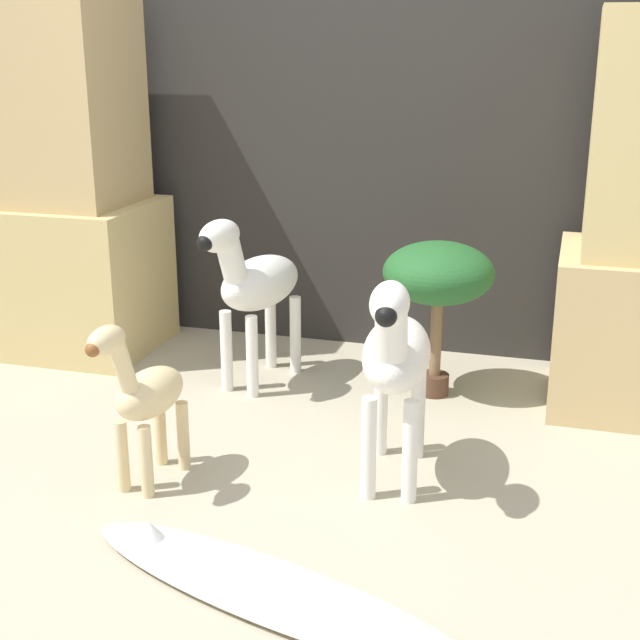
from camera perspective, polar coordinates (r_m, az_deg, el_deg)
name	(u,v)px	position (r m, az deg, el deg)	size (l,w,h in m)	color
ground_plane	(227,520)	(2.62, -5.99, -12.61)	(14.00, 14.00, 0.00)	#B2A88E
wall_back	(365,91)	(3.83, 2.92, 14.43)	(6.40, 0.08, 2.20)	#2D2B28
rock_pillar_left	(49,194)	(4.00, -16.98, 7.75)	(0.88, 0.59, 1.48)	#D1B775
zebra_right	(395,356)	(2.65, 4.84, -2.28)	(0.25, 0.58, 0.70)	white
zebra_left	(254,283)	(3.42, -4.22, 2.39)	(0.31, 0.58, 0.70)	white
giraffe_figurine	(144,394)	(2.72, -11.17, -4.69)	(0.19, 0.41, 0.56)	beige
potted_palm_front	(438,277)	(3.33, 7.59, 2.77)	(0.41, 0.41, 0.60)	#513323
surfboard	(265,587)	(2.30, -3.56, -16.69)	(1.14, 0.56, 0.08)	silver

